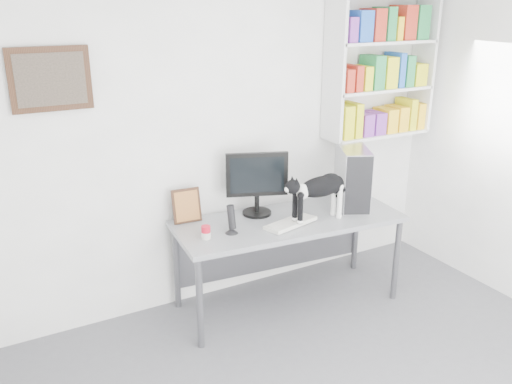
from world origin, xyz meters
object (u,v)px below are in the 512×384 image
bookshelf (381,66)px  leaning_print (187,205)px  keyboard (291,223)px  monitor (257,183)px  cat (319,198)px  soup_can (206,232)px  speaker (231,219)px  desk (288,262)px  pc_tower (352,176)px

bookshelf → leaning_print: size_ratio=4.48×
keyboard → leaning_print: 0.82m
bookshelf → keyboard: (-1.16, -0.42, -1.08)m
monitor → keyboard: 0.42m
monitor → cat: (0.35, -0.36, -0.07)m
monitor → soup_can: monitor is taller
speaker → soup_can: (-0.21, -0.00, -0.06)m
soup_can → cat: 0.93m
monitor → speaker: monitor is taller
bookshelf → cat: 1.37m
desk → leaning_print: 0.95m
speaker → cat: bearing=-22.4°
monitor → desk: bearing=-30.3°
cat → keyboard: bearing=169.1°
leaning_print → cat: cat is taller
leaning_print → soup_can: 0.38m
pc_tower → speaker: size_ratio=2.17×
bookshelf → keyboard: bearing=-160.1°
desk → cat: size_ratio=2.94×
bookshelf → desk: size_ratio=0.69×
speaker → cat: (0.70, -0.11, 0.08)m
leaning_print → cat: bearing=-24.2°
bookshelf → speaker: bookshelf is taller
monitor → pc_tower: monitor is taller
bookshelf → monitor: bookshelf is taller
soup_can → monitor: bearing=23.8°
desk → soup_can: 0.84m
keyboard → pc_tower: pc_tower is taller
keyboard → monitor: bearing=95.9°
desk → pc_tower: pc_tower is taller
keyboard → pc_tower: (0.69, 0.14, 0.23)m
speaker → bookshelf: bearing=-1.3°
pc_tower → soup_can: 1.38m
desk → speaker: (-0.52, -0.03, 0.49)m
bookshelf → soup_can: 2.14m
keyboard → speaker: 0.48m
pc_tower → speaker: (-1.16, -0.06, -0.13)m
monitor → leaning_print: size_ratio=1.90×
soup_can → cat: (0.91, -0.11, 0.14)m
monitor → keyboard: size_ratio=1.21×
bookshelf → speaker: bearing=-168.2°
desk → speaker: 0.72m
bookshelf → monitor: size_ratio=2.36×
bookshelf → keyboard: bookshelf is taller
monitor → cat: size_ratio=0.85×
cat → monitor: bearing=132.1°
monitor → keyboard: bearing=-49.2°
desk → soup_can: size_ratio=18.20×
keyboard → cat: bearing=-22.4°
desk → leaning_print: leaning_print is taller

